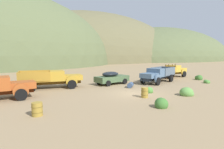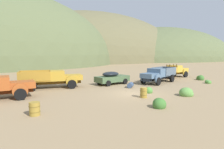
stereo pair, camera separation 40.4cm
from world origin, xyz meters
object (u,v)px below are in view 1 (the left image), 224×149
object	(u,v)px
truck_mustard	(55,79)
oil_drum_by_truck	(130,85)
truck_chalk_blue	(156,75)
car_weathered_green	(113,78)
truck_faded_yellow	(173,71)
oil_drum_foreground	(145,93)
oil_drum_spare	(37,109)

from	to	relation	value
truck_mustard	oil_drum_by_truck	world-z (taller)	truck_mustard
truck_chalk_blue	oil_drum_by_truck	distance (m)	4.99
car_weathered_green	truck_faded_yellow	world-z (taller)	truck_faded_yellow
oil_drum_foreground	oil_drum_by_truck	distance (m)	4.95
truck_faded_yellow	oil_drum_spare	size ratio (longest dim) A/B	7.40
truck_chalk_blue	oil_drum_by_truck	xyz separation A→B (m)	(-4.84, -0.97, -0.73)
truck_mustard	oil_drum_spare	xyz separation A→B (m)	(-3.75, -9.01, -0.61)
truck_faded_yellow	oil_drum_spare	xyz separation A→B (m)	(-22.40, -8.99, -0.58)
truck_mustard	car_weathered_green	xyz separation A→B (m)	(6.72, -1.04, -0.21)
car_weathered_green	oil_drum_by_truck	bearing A→B (deg)	-91.63
truck_mustard	truck_chalk_blue	bearing A→B (deg)	-2.36
oil_drum_by_truck	oil_drum_spare	world-z (taller)	oil_drum_spare
truck_chalk_blue	oil_drum_spare	xyz separation A→B (m)	(-15.64, -5.84, -0.60)
truck_faded_yellow	oil_drum_foreground	bearing A→B (deg)	-151.97
truck_mustard	oil_drum_by_truck	distance (m)	8.21
truck_faded_yellow	oil_drum_foreground	distance (m)	16.10
oil_drum_foreground	car_weathered_green	bearing A→B (deg)	78.01
truck_chalk_blue	oil_drum_foreground	world-z (taller)	truck_chalk_blue
oil_drum_by_truck	oil_drum_foreground	bearing A→B (deg)	-113.29
truck_chalk_blue	oil_drum_foreground	xyz separation A→B (m)	(-6.80, -5.52, -0.58)
truck_mustard	oil_drum_foreground	size ratio (longest dim) A/B	7.88
truck_chalk_blue	oil_drum_foreground	bearing A→B (deg)	21.12
oil_drum_by_truck	truck_chalk_blue	bearing A→B (deg)	11.30
car_weathered_green	oil_drum_spare	bearing A→B (deg)	-150.43
truck_faded_yellow	oil_drum_by_truck	bearing A→B (deg)	-165.02
truck_mustard	oil_drum_spare	size ratio (longest dim) A/B	8.23
car_weathered_green	oil_drum_by_truck	world-z (taller)	car_weathered_green
truck_faded_yellow	oil_drum_foreground	size ratio (longest dim) A/B	7.09
car_weathered_green	oil_drum_by_truck	size ratio (longest dim) A/B	4.36
car_weathered_green	oil_drum_by_truck	distance (m)	3.17
oil_drum_by_truck	oil_drum_spare	distance (m)	11.85
truck_faded_yellow	oil_drum_by_truck	distance (m)	12.33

